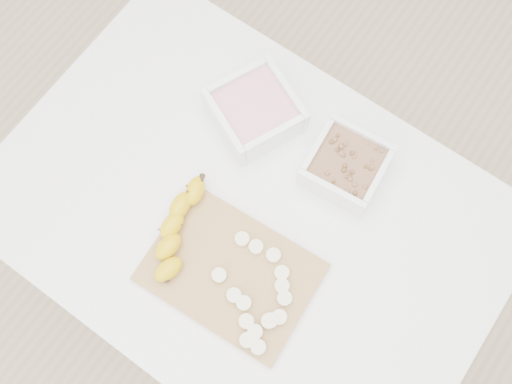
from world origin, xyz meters
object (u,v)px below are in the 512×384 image
Objects in this scene: bowl_yogurt at (255,111)px; bowl_granola at (346,165)px; banana at (177,231)px; cutting_board at (231,272)px; table at (248,225)px.

bowl_granola is at bearing 2.23° from bowl_yogurt.
bowl_granola is at bearing 49.82° from banana.
bowl_granola is at bearing 77.91° from cutting_board.
bowl_yogurt is at bearing -177.77° from bowl_granola.
cutting_board is at bearing -69.16° from table.
bowl_yogurt is (-0.11, 0.18, 0.13)m from table.
bowl_yogurt reaches higher than cutting_board.
table is 0.25m from bowl_granola.
bowl_yogurt is 1.34× the size of bowl_granola.
table is at bearing 46.25° from banana.
banana is at bearing 178.84° from cutting_board.
bowl_granola is (0.21, 0.01, -0.00)m from bowl_yogurt.
bowl_yogurt is at bearing 120.98° from table.
banana is at bearing -122.68° from bowl_granola.
table is 0.16m from cutting_board.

